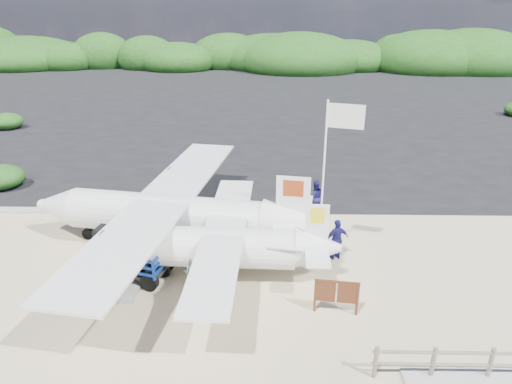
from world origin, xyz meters
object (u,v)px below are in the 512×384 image
at_px(baggage_cart, 131,276).
at_px(crew_c, 337,239).
at_px(signboard, 335,313).
at_px(crew_b, 315,197).
at_px(aircraft_small, 162,91).
at_px(crew_a, 169,207).
at_px(flagpole, 318,262).
at_px(aircraft_large, 375,116).

xyz_separation_m(baggage_cart, crew_c, (7.63, 1.38, 0.83)).
xyz_separation_m(baggage_cart, signboard, (7.13, -1.99, 0.00)).
bearing_deg(crew_b, aircraft_small, -76.88).
relative_size(signboard, crew_b, 0.91).
height_order(signboard, crew_b, crew_b).
bearing_deg(crew_a, baggage_cart, 85.04).
relative_size(baggage_cart, aircraft_small, 0.38).
xyz_separation_m(signboard, crew_c, (0.50, 3.37, 0.83)).
distance_m(flagpole, crew_c, 1.12).
bearing_deg(baggage_cart, aircraft_small, 115.37).
bearing_deg(crew_b, crew_a, 1.10).
distance_m(signboard, crew_c, 3.51).
height_order(crew_a, crew_b, crew_a).
height_order(baggage_cart, crew_a, crew_a).
relative_size(flagpole, aircraft_large, 0.44).
bearing_deg(crew_b, baggage_cart, 26.61).
bearing_deg(signboard, aircraft_large, 82.27).
distance_m(crew_a, aircraft_small, 33.41).
relative_size(crew_a, crew_c, 1.06).
height_order(flagpole, aircraft_small, flagpole).
distance_m(signboard, aircraft_small, 41.06).
bearing_deg(flagpole, signboard, -86.18).
height_order(crew_b, aircraft_small, crew_b).
bearing_deg(aircraft_small, crew_c, 113.98).
relative_size(crew_b, aircraft_small, 0.21).
xyz_separation_m(flagpole, crew_b, (0.27, 4.36, 0.82)).
height_order(signboard, crew_a, crew_a).
distance_m(crew_c, aircraft_small, 38.09).
relative_size(flagpole, signboard, 4.17).
bearing_deg(aircraft_small, crew_a, 104.56).
bearing_deg(aircraft_large, crew_c, 83.19).
bearing_deg(baggage_cart, crew_b, 52.50).
xyz_separation_m(crew_a, crew_c, (6.98, -2.73, -0.05)).
xyz_separation_m(crew_c, aircraft_small, (-14.19, 35.34, -0.83)).
distance_m(flagpole, aircraft_small, 38.08).
bearing_deg(crew_c, crew_b, -104.90).
xyz_separation_m(signboard, crew_a, (-6.48, 6.10, 0.87)).
bearing_deg(signboard, baggage_cart, 171.81).
height_order(crew_c, aircraft_small, crew_c).
bearing_deg(baggage_cart, crew_c, 25.52).
bearing_deg(signboard, aircraft_small, 116.86).
bearing_deg(flagpole, crew_c, 21.03).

